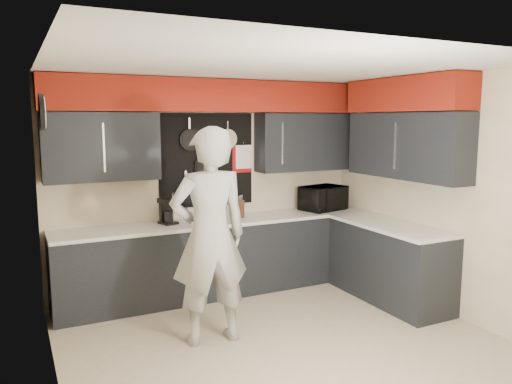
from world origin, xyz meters
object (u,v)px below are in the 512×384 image
microwave (323,198)px  coffee_maker (167,210)px  knife_block (239,209)px  utensil_crock (211,214)px  person (209,237)px

microwave → coffee_maker: microwave is taller
microwave → coffee_maker: 2.12m
microwave → knife_block: microwave is taller
utensil_crock → coffee_maker: bearing=170.5°
knife_block → utensil_crock: bearing=-165.6°
knife_block → utensil_crock: size_ratio=1.26×
coffee_maker → person: size_ratio=0.15×
knife_block → coffee_maker: bearing=-174.7°
utensil_crock → coffee_maker: size_ratio=0.58×
person → microwave: bearing=-147.7°
coffee_maker → person: 1.27m
utensil_crock → coffee_maker: coffee_maker is taller
microwave → utensil_crock: (-1.61, -0.01, -0.07)m
microwave → utensil_crock: 1.61m
coffee_maker → utensil_crock: bearing=-27.2°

